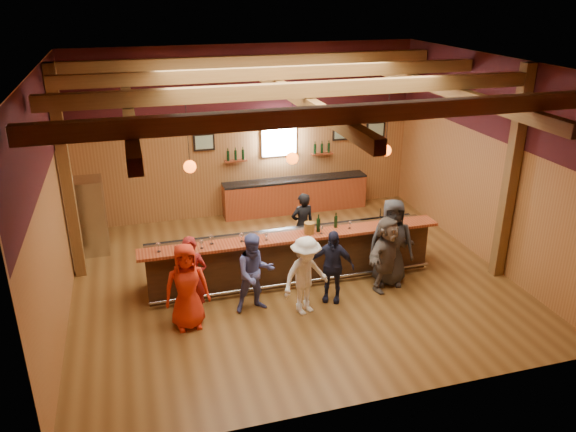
# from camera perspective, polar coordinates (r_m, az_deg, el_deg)

# --- Properties ---
(room) EXTENTS (9.04, 9.00, 4.52)m
(room) POSITION_cam_1_polar(r_m,az_deg,el_deg) (10.98, 0.36, 8.55)
(room) COLOR brown
(room) RESTS_ON ground
(bar_counter) EXTENTS (6.30, 1.07, 1.11)m
(bar_counter) POSITION_cam_1_polar(r_m,az_deg,el_deg) (12.00, 0.28, -3.91)
(bar_counter) COLOR black
(bar_counter) RESTS_ON ground
(back_bar_cabinet) EXTENTS (4.00, 0.52, 0.95)m
(back_bar_cabinet) POSITION_cam_1_polar(r_m,az_deg,el_deg) (15.47, 0.75, 2.14)
(back_bar_cabinet) COLOR maroon
(back_bar_cabinet) RESTS_ON ground
(window) EXTENTS (0.95, 0.09, 0.95)m
(window) POSITION_cam_1_polar(r_m,az_deg,el_deg) (15.10, -0.93, 7.89)
(window) COLOR silver
(window) RESTS_ON room
(framed_pictures) EXTENTS (5.35, 0.05, 0.45)m
(framed_pictures) POSITION_cam_1_polar(r_m,az_deg,el_deg) (15.32, 2.24, 8.28)
(framed_pictures) COLOR black
(framed_pictures) RESTS_ON room
(wine_shelves) EXTENTS (3.00, 0.18, 0.30)m
(wine_shelves) POSITION_cam_1_polar(r_m,az_deg,el_deg) (15.16, -0.86, 6.25)
(wine_shelves) COLOR maroon
(wine_shelves) RESTS_ON room
(pendant_lights) EXTENTS (4.24, 0.24, 1.37)m
(pendant_lights) POSITION_cam_1_polar(r_m,az_deg,el_deg) (11.06, 0.43, 5.94)
(pendant_lights) COLOR black
(pendant_lights) RESTS_ON room
(stainless_fridge) EXTENTS (0.70, 0.70, 1.80)m
(stainless_fridge) POSITION_cam_1_polar(r_m,az_deg,el_deg) (13.73, -19.47, -0.02)
(stainless_fridge) COLOR silver
(stainless_fridge) RESTS_ON ground
(customer_orange) EXTENTS (0.83, 0.56, 1.65)m
(customer_orange) POSITION_cam_1_polar(r_m,az_deg,el_deg) (10.33, -10.26, -7.06)
(customer_orange) COLOR red
(customer_orange) RESTS_ON ground
(customer_redvest) EXTENTS (0.70, 0.58, 1.63)m
(customer_redvest) POSITION_cam_1_polar(r_m,az_deg,el_deg) (10.61, -9.75, -6.25)
(customer_redvest) COLOR maroon
(customer_redvest) RESTS_ON ground
(customer_denim) EXTENTS (0.80, 0.64, 1.59)m
(customer_denim) POSITION_cam_1_polar(r_m,az_deg,el_deg) (10.70, -3.37, -5.81)
(customer_denim) COLOR #5059A0
(customer_denim) RESTS_ON ground
(customer_white) EXTENTS (1.16, 0.92, 1.58)m
(customer_white) POSITION_cam_1_polar(r_m,az_deg,el_deg) (10.60, 1.80, -6.09)
(customer_white) COLOR white
(customer_white) RESTS_ON ground
(customer_navy) EXTENTS (0.95, 0.74, 1.51)m
(customer_navy) POSITION_cam_1_polar(r_m,az_deg,el_deg) (11.05, 4.48, -5.08)
(customer_navy) COLOR #1B1E36
(customer_navy) RESTS_ON ground
(customer_brown) EXTENTS (1.51, 1.16, 1.59)m
(customer_brown) POSITION_cam_1_polar(r_m,az_deg,el_deg) (11.59, 9.99, -3.76)
(customer_brown) COLOR #60544D
(customer_brown) RESTS_ON ground
(customer_dark) EXTENTS (1.05, 0.83, 1.88)m
(customer_dark) POSITION_cam_1_polar(r_m,az_deg,el_deg) (11.76, 10.45, -2.65)
(customer_dark) COLOR #2B2B2E
(customer_dark) RESTS_ON ground
(bartender) EXTENTS (0.60, 0.43, 1.53)m
(bartender) POSITION_cam_1_polar(r_m,az_deg,el_deg) (12.83, 1.49, -0.90)
(bartender) COLOR black
(bartender) RESTS_ON ground
(ice_bucket) EXTENTS (0.21, 0.21, 0.23)m
(ice_bucket) POSITION_cam_1_polar(r_m,az_deg,el_deg) (11.52, 2.18, -1.22)
(ice_bucket) COLOR brown
(ice_bucket) RESTS_ON bar_counter
(bottle_a) EXTENTS (0.08, 0.08, 0.38)m
(bottle_a) POSITION_cam_1_polar(r_m,az_deg,el_deg) (11.60, 3.11, -0.90)
(bottle_a) COLOR black
(bottle_a) RESTS_ON bar_counter
(bottle_b) EXTENTS (0.07, 0.07, 0.33)m
(bottle_b) POSITION_cam_1_polar(r_m,az_deg,el_deg) (11.83, 4.88, -0.58)
(bottle_b) COLOR black
(bottle_b) RESTS_ON bar_counter
(glass_a) EXTENTS (0.09, 0.09, 0.20)m
(glass_a) POSITION_cam_1_polar(r_m,az_deg,el_deg) (11.00, -13.05, -2.89)
(glass_a) COLOR silver
(glass_a) RESTS_ON bar_counter
(glass_b) EXTENTS (0.08, 0.08, 0.18)m
(glass_b) POSITION_cam_1_polar(r_m,az_deg,el_deg) (10.99, -8.80, -2.65)
(glass_b) COLOR silver
(glass_b) RESTS_ON bar_counter
(glass_c) EXTENTS (0.09, 0.09, 0.20)m
(glass_c) POSITION_cam_1_polar(r_m,az_deg,el_deg) (11.13, -7.80, -2.16)
(glass_c) COLOR silver
(glass_c) RESTS_ON bar_counter
(glass_d) EXTENTS (0.09, 0.09, 0.19)m
(glass_d) POSITION_cam_1_polar(r_m,az_deg,el_deg) (11.17, -4.74, -1.96)
(glass_d) COLOR silver
(glass_d) RESTS_ON bar_counter
(glass_e) EXTENTS (0.07, 0.07, 0.16)m
(glass_e) POSITION_cam_1_polar(r_m,az_deg,el_deg) (11.22, -2.23, -1.93)
(glass_e) COLOR silver
(glass_e) RESTS_ON bar_counter
(glass_f) EXTENTS (0.07, 0.07, 0.17)m
(glass_f) POSITION_cam_1_polar(r_m,az_deg,el_deg) (11.52, 3.41, -1.25)
(glass_f) COLOR silver
(glass_f) RESTS_ON bar_counter
(glass_g) EXTENTS (0.07, 0.07, 0.17)m
(glass_g) POSITION_cam_1_polar(r_m,az_deg,el_deg) (11.81, 6.31, -0.73)
(glass_g) COLOR silver
(glass_g) RESTS_ON bar_counter
(glass_h) EXTENTS (0.07, 0.07, 0.17)m
(glass_h) POSITION_cam_1_polar(r_m,az_deg,el_deg) (12.14, 9.93, -0.28)
(glass_h) COLOR silver
(glass_h) RESTS_ON bar_counter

